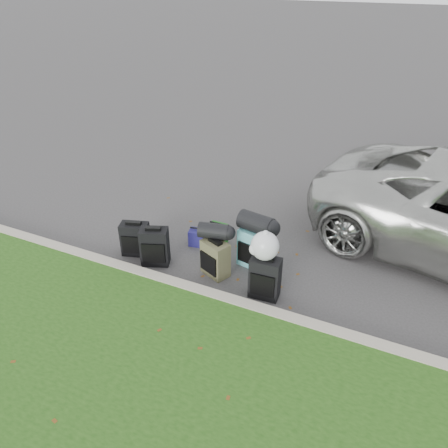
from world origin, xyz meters
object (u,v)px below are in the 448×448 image
at_px(tote_navy, 197,237).
at_px(suitcase_large_black_left, 155,247).
at_px(tote_green, 217,234).
at_px(suitcase_olive, 215,258).
at_px(suitcase_large_black_right, 265,278).
at_px(suitcase_small_black, 135,239).
at_px(suitcase_teal, 253,248).

bearing_deg(tote_navy, suitcase_large_black_left, -125.56).
relative_size(suitcase_large_black_left, tote_green, 1.83).
bearing_deg(suitcase_olive, suitcase_large_black_right, 11.82).
distance_m(suitcase_small_black, tote_green, 1.40).
bearing_deg(tote_navy, suitcase_small_black, -151.00).
xyz_separation_m(suitcase_teal, tote_navy, (-1.09, 0.15, -0.18)).
bearing_deg(suitcase_teal, suitcase_large_black_left, -145.97).
xyz_separation_m(suitcase_large_black_left, suitcase_olive, (1.00, 0.15, -0.02)).
distance_m(suitcase_large_black_left, suitcase_large_black_right, 1.88).
height_order(suitcase_small_black, suitcase_olive, suitcase_olive).
relative_size(suitcase_small_black, suitcase_large_black_left, 0.90).
distance_m(suitcase_large_black_right, tote_navy, 1.73).
xyz_separation_m(suitcase_large_black_left, tote_green, (0.64, 0.97, -0.14)).
relative_size(suitcase_teal, tote_green, 1.85).
height_order(suitcase_large_black_left, tote_green, suitcase_large_black_left).
bearing_deg(tote_navy, tote_green, 24.99).
relative_size(suitcase_small_black, tote_green, 1.64).
bearing_deg(suitcase_small_black, tote_navy, 21.91).
bearing_deg(suitcase_small_black, suitcase_teal, -2.53).
height_order(suitcase_small_black, suitcase_large_black_left, suitcase_large_black_left).
xyz_separation_m(suitcase_teal, suitcase_large_black_right, (0.44, -0.64, 0.00)).
relative_size(suitcase_large_black_left, suitcase_large_black_right, 0.98).
distance_m(suitcase_large_black_left, tote_navy, 0.86).
relative_size(suitcase_olive, suitcase_large_black_right, 0.90).
height_order(suitcase_olive, tote_navy, suitcase_olive).
height_order(suitcase_large_black_left, suitcase_large_black_right, suitcase_large_black_right).
distance_m(suitcase_small_black, suitcase_large_black_right, 2.33).
xyz_separation_m(suitcase_large_black_left, suitcase_large_black_right, (1.88, -0.02, 0.01)).
bearing_deg(suitcase_small_black, suitcase_large_black_right, -20.99).
bearing_deg(suitcase_teal, suitcase_olive, -122.07).
bearing_deg(tote_green, tote_navy, -142.90).
xyz_separation_m(suitcase_small_black, tote_green, (1.08, 0.87, -0.11)).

